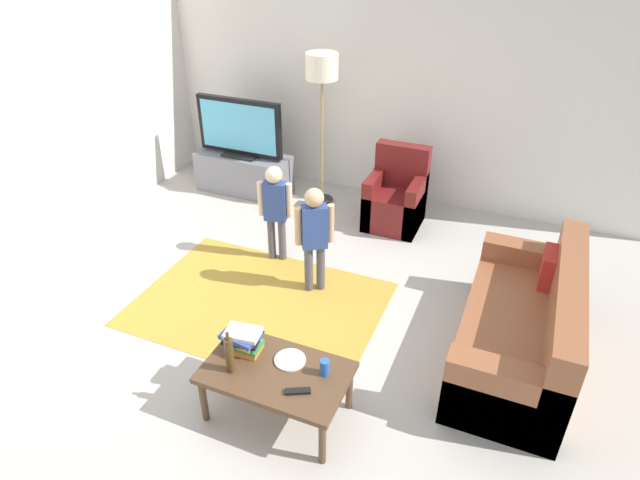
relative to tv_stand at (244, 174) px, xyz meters
The scene contains 16 objects.
ground 2.91m from the tv_stand, 52.50° to the right, with size 7.80×7.80×0.00m, color #B2ADA3.
wall_back 2.20m from the tv_stand, 21.71° to the left, with size 6.00×0.12×2.70m, color silver.
area_rug 2.37m from the tv_stand, 57.36° to the right, with size 2.20×1.60×0.01m, color #B28C33.
tv_stand is the anchor object (origin of this frame).
tv 0.60m from the tv_stand, 90.00° to the right, with size 1.10×0.28×0.71m.
couch 3.98m from the tv_stand, 26.60° to the right, with size 0.80×1.80×0.86m.
armchair 1.99m from the tv_stand, ahead, with size 0.60×0.60×0.90m.
floor_lamp 1.65m from the tv_stand, ahead, with size 0.36×0.36×1.78m.
child_near_tv 1.68m from the tv_stand, 48.49° to the right, with size 0.34×0.17×1.03m.
child_center 2.31m from the tv_stand, 43.43° to the right, with size 0.31×0.23×1.06m.
coffee_table 3.64m from the tv_stand, 56.58° to the right, with size 1.00×0.60×0.42m.
book_stack 3.41m from the tv_stand, 59.97° to the right, with size 0.29×0.23×0.18m.
bottle 3.61m from the tv_stand, 61.36° to the right, with size 0.06×0.06×0.34m.
tv_remote 3.86m from the tv_stand, 54.84° to the right, with size 0.17×0.05×0.02m, color black.
soda_can 3.75m from the tv_stand, 51.64° to the right, with size 0.07×0.07×0.12m, color #2659B2.
plate 3.57m from the tv_stand, 54.84° to the right, with size 0.22×0.22×0.02m.
Camera 1 is at (1.57, -3.09, 3.13)m, focal length 30.47 mm.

